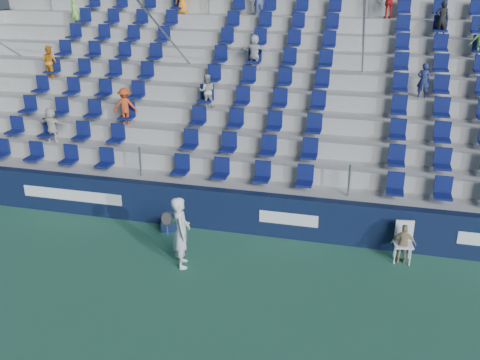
% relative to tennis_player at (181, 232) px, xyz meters
% --- Properties ---
extents(ground, '(70.00, 70.00, 0.00)m').
position_rel_tennis_player_xyz_m(ground, '(0.84, -1.02, -0.93)').
color(ground, '#2B654B').
rests_on(ground, ground).
extents(sponsor_wall, '(24.00, 0.32, 1.20)m').
position_rel_tennis_player_xyz_m(sponsor_wall, '(0.85, 2.13, -0.33)').
color(sponsor_wall, '#0E1936').
rests_on(sponsor_wall, ground).
extents(grandstand, '(24.00, 8.17, 6.63)m').
position_rel_tennis_player_xyz_m(grandstand, '(0.84, 7.22, 1.21)').
color(grandstand, '#A8A9A3').
rests_on(grandstand, ground).
extents(tennis_player, '(0.74, 0.79, 1.85)m').
position_rel_tennis_player_xyz_m(tennis_player, '(0.00, 0.00, 0.00)').
color(tennis_player, silver).
rests_on(tennis_player, ground).
extents(line_judge_chair, '(0.52, 0.53, 1.04)m').
position_rel_tennis_player_xyz_m(line_judge_chair, '(5.33, 1.64, -0.33)').
color(line_judge_chair, white).
rests_on(line_judge_chair, ground).
extents(line_judge, '(0.62, 0.26, 1.05)m').
position_rel_tennis_player_xyz_m(line_judge, '(5.33, 1.48, -0.40)').
color(line_judge, tan).
rests_on(line_judge, ground).
extents(ball_bin, '(0.63, 0.51, 0.31)m').
position_rel_tennis_player_xyz_m(ball_bin, '(-0.96, 1.73, -0.76)').
color(ball_bin, '#111D3E').
rests_on(ball_bin, ground).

